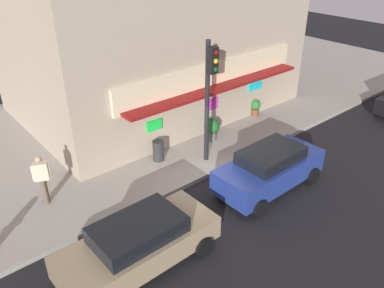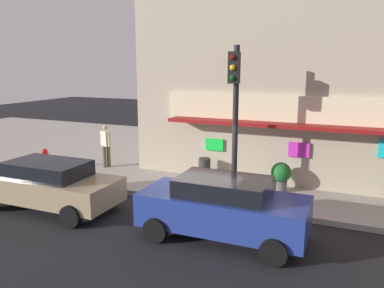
# 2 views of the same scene
# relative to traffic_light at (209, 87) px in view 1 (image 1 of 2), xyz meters

# --- Properties ---
(ground_plane) EXTENTS (65.14, 65.14, 0.00)m
(ground_plane) POSITION_rel_traffic_light_xyz_m (-1.01, -0.77, -3.28)
(ground_plane) COLOR black
(sidewalk) EXTENTS (43.43, 12.13, 0.18)m
(sidewalk) POSITION_rel_traffic_light_xyz_m (-1.01, 5.29, -3.19)
(sidewalk) COLOR #A39E93
(sidewalk) RESTS_ON ground_plane
(corner_building) EXTENTS (12.95, 9.73, 7.34)m
(corner_building) POSITION_rel_traffic_light_xyz_m (1.83, 6.25, 0.56)
(corner_building) COLOR tan
(corner_building) RESTS_ON sidewalk
(traffic_light) EXTENTS (0.32, 0.58, 4.83)m
(traffic_light) POSITION_rel_traffic_light_xyz_m (0.00, 0.00, 0.00)
(traffic_light) COLOR black
(traffic_light) RESTS_ON sidewalk
(trash_can) EXTENTS (0.44, 0.44, 0.86)m
(trash_can) POSITION_rel_traffic_light_xyz_m (-1.51, 1.29, -2.67)
(trash_can) COLOR #2D2D2D
(trash_can) RESTS_ON sidewalk
(pedestrian) EXTENTS (0.59, 0.41, 1.79)m
(pedestrian) POSITION_rel_traffic_light_xyz_m (-6.03, 1.51, -2.10)
(pedestrian) COLOR brown
(pedestrian) RESTS_ON sidewalk
(potted_plant_by_doorway) EXTENTS (0.68, 0.68, 1.00)m
(potted_plant_by_doorway) POSITION_rel_traffic_light_xyz_m (1.31, 1.22, -2.53)
(potted_plant_by_doorway) COLOR #59595B
(potted_plant_by_doorway) RESTS_ON sidewalk
(potted_plant_by_window) EXTENTS (0.50, 0.50, 0.82)m
(potted_plant_by_window) POSITION_rel_traffic_light_xyz_m (4.73, 1.71, -2.66)
(potted_plant_by_window) COLOR brown
(potted_plant_by_window) RESTS_ON sidewalk
(parked_car_tan) EXTENTS (4.55, 2.07, 1.51)m
(parked_car_tan) POSITION_rel_traffic_light_xyz_m (-5.09, -2.80, -2.48)
(parked_car_tan) COLOR #9E8966
(parked_car_tan) RESTS_ON ground_plane
(parked_car_blue) EXTENTS (4.27, 1.98, 1.62)m
(parked_car_blue) POSITION_rel_traffic_light_xyz_m (0.57, -2.66, -2.43)
(parked_car_blue) COLOR navy
(parked_car_blue) RESTS_ON ground_plane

